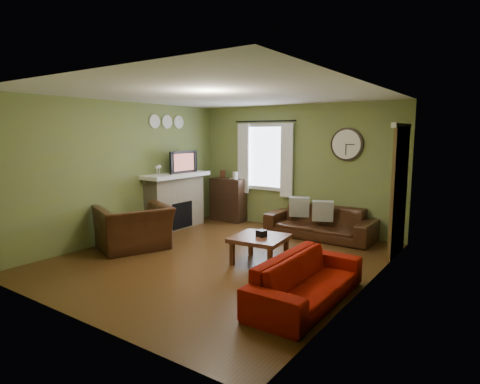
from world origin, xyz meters
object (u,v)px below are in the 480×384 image
Objects in this scene: armchair at (134,228)px; sofa_red at (307,280)px; bookshelf at (228,200)px; coffee_table at (260,249)px; sofa_brown at (320,222)px.

sofa_red is at bearing 107.54° from armchair.
bookshelf reaches higher than coffee_table.
armchair is 2.29m from coffee_table.
sofa_red is at bearing -42.02° from bookshelf.
sofa_red is at bearing -36.83° from coffee_table.
bookshelf is 2.82m from armchair.
sofa_red is (3.48, -3.14, -0.22)m from bookshelf.
coffee_table is at bearing 53.17° from sofa_red.
coffee_table is at bearing -44.58° from bookshelf.
bookshelf is at bearing 174.13° from sofa_brown.
sofa_brown is at bearing -5.87° from bookshelf.
sofa_brown is 3.48m from armchair.
bookshelf reaches higher than armchair.
sofa_brown is 2.62× the size of coffee_table.
sofa_brown reaches higher than sofa_red.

